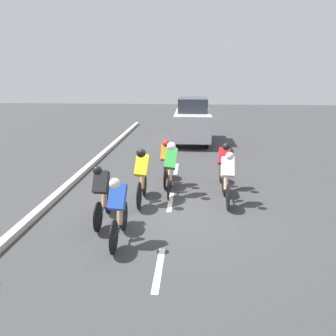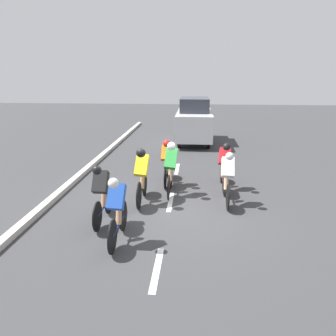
% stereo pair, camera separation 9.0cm
% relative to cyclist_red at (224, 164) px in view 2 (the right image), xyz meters
% --- Properties ---
extents(ground_plane, '(60.00, 60.00, 0.00)m').
position_rel_cyclist_red_xyz_m(ground_plane, '(1.50, 1.56, -0.76)').
color(ground_plane, '#38383A').
extents(lane_stripe_near, '(0.12, 1.40, 0.01)m').
position_rel_cyclist_red_xyz_m(lane_stripe_near, '(1.50, 4.43, -0.75)').
color(lane_stripe_near, white).
rests_on(lane_stripe_near, ground).
extents(lane_stripe_mid, '(0.12, 1.40, 0.01)m').
position_rel_cyclist_red_xyz_m(lane_stripe_mid, '(1.50, 1.23, -0.75)').
color(lane_stripe_mid, white).
rests_on(lane_stripe_mid, ground).
extents(lane_stripe_far, '(0.12, 1.40, 0.01)m').
position_rel_cyclist_red_xyz_m(lane_stripe_far, '(1.50, -1.97, -0.75)').
color(lane_stripe_far, white).
rests_on(lane_stripe_far, ground).
extents(curb, '(0.20, 28.12, 0.14)m').
position_rel_cyclist_red_xyz_m(curb, '(4.70, 1.23, -0.69)').
color(curb, '#B7B2A8').
rests_on(curb, ground).
extents(cyclist_red, '(0.37, 1.67, 1.45)m').
position_rel_cyclist_red_xyz_m(cyclist_red, '(0.00, 0.00, 0.00)').
color(cyclist_red, black).
rests_on(cyclist_red, ground).
extents(cyclist_black, '(0.32, 1.64, 1.44)m').
position_rel_cyclist_red_xyz_m(cyclist_black, '(2.96, 2.64, -0.01)').
color(cyclist_black, black).
rests_on(cyclist_black, ground).
extents(cyclist_orange, '(0.35, 1.72, 1.46)m').
position_rel_cyclist_red_xyz_m(cyclist_orange, '(1.72, -0.23, 0.00)').
color(cyclist_orange, black).
rests_on(cyclist_orange, ground).
extents(cyclist_green, '(0.38, 1.74, 1.57)m').
position_rel_cyclist_red_xyz_m(cyclist_green, '(1.54, 0.63, 0.07)').
color(cyclist_green, black).
rests_on(cyclist_green, ground).
extents(cyclist_white, '(0.33, 1.67, 1.46)m').
position_rel_cyclist_red_xyz_m(cyclist_white, '(0.01, 1.21, -0.00)').
color(cyclist_white, black).
rests_on(cyclist_white, ground).
extents(cyclist_yellow, '(0.37, 1.67, 1.56)m').
position_rel_cyclist_red_xyz_m(cyclist_yellow, '(2.24, 1.39, 0.07)').
color(cyclist_yellow, black).
rests_on(cyclist_yellow, ground).
extents(cyclist_blue, '(0.35, 1.65, 1.47)m').
position_rel_cyclist_red_xyz_m(cyclist_blue, '(2.40, 3.53, 0.01)').
color(cyclist_blue, black).
rests_on(cyclist_blue, ground).
extents(support_car, '(1.70, 4.05, 2.20)m').
position_rel_cyclist_red_xyz_m(support_car, '(0.93, -6.87, 0.34)').
color(support_car, black).
rests_on(support_car, ground).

